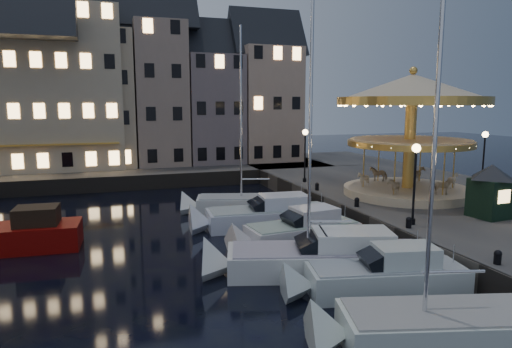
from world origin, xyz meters
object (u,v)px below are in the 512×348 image
object	(u,v)px
motorboat_a	(425,330)
motorboat_f	(244,205)
bollard_b	(409,222)
motorboat_b	(376,278)
streetlamp_c	(305,148)
carousel	(411,112)
motorboat_e	(263,217)
streetlamp_d	(484,151)
motorboat_d	(296,233)
bollard_c	(357,202)
red_fishing_boat	(10,237)
bollard_a	(498,257)
streetlamp_b	(415,172)
ticket_kiosk	(492,182)
bollard_d	(317,186)
motorboat_c	(319,259)

from	to	relation	value
motorboat_a	motorboat_f	xyz separation A→B (m)	(-0.29, 18.58, -0.01)
bollard_b	motorboat_b	bearing A→B (deg)	-138.30
streetlamp_c	carousel	bearing A→B (deg)	-57.01
streetlamp_c	motorboat_e	world-z (taller)	streetlamp_c
streetlamp_d	motorboat_d	world-z (taller)	streetlamp_d
bollard_c	streetlamp_d	bearing A→B (deg)	11.86
motorboat_e	motorboat_f	size ratio (longest dim) A/B	0.75
streetlamp_d	carousel	bearing A→B (deg)	-176.19
motorboat_f	red_fishing_boat	xyz separation A→B (m)	(-13.75, -4.16, 0.16)
bollard_a	streetlamp_b	bearing A→B (deg)	84.29
streetlamp_c	streetlamp_d	world-z (taller)	same
streetlamp_c	motorboat_f	distance (m)	7.62
streetlamp_c	bollard_b	size ratio (longest dim) A/B	7.32
motorboat_e	red_fishing_boat	size ratio (longest dim) A/B	1.19
bollard_b	streetlamp_c	bearing A→B (deg)	87.55
bollard_a	motorboat_f	bearing A→B (deg)	108.26
bollard_b	motorboat_b	xyz separation A→B (m)	(-4.35, -3.87, -0.96)
streetlamp_d	bollard_c	bearing A→B (deg)	-168.14
bollard_a	ticket_kiosk	bearing A→B (deg)	47.04
motorboat_d	motorboat_e	bearing A→B (deg)	97.06
motorboat_d	bollard_a	bearing A→B (deg)	-60.04
bollard_d	motorboat_d	distance (m)	9.03
bollard_a	motorboat_a	size ratio (longest dim) A/B	0.05
motorboat_a	motorboat_b	size ratio (longest dim) A/B	1.69
motorboat_c	motorboat_f	world-z (taller)	motorboat_c
motorboat_c	streetlamp_c	bearing A→B (deg)	68.08
bollard_a	red_fishing_boat	xyz separation A→B (m)	(-19.14, 12.16, -0.91)
streetlamp_b	streetlamp_c	size ratio (longest dim) A/B	1.00
bollard_b	red_fishing_boat	distance (m)	20.29
streetlamp_c	bollard_c	xyz separation A→B (m)	(-0.60, -9.00, -2.41)
motorboat_b	motorboat_d	distance (m)	6.85
bollard_c	streetlamp_c	bearing A→B (deg)	86.19
bollard_b	motorboat_e	size ratio (longest dim) A/B	0.07
motorboat_c	motorboat_d	bearing A→B (deg)	81.38
bollard_b	bollard_d	world-z (taller)	same
streetlamp_c	bollard_a	size ratio (longest dim) A/B	7.32
streetlamp_c	ticket_kiosk	distance (m)	14.44
bollard_a	motorboat_c	xyz separation A→B (m)	(-5.50, 4.34, -0.92)
red_fishing_boat	motorboat_d	bearing A→B (deg)	-14.55
streetlamp_c	motorboat_a	world-z (taller)	motorboat_a
motorboat_a	motorboat_c	distance (m)	6.61
bollard_b	motorboat_d	size ratio (longest dim) A/B	0.08
motorboat_c	ticket_kiosk	distance (m)	11.46
bollard_c	motorboat_b	size ratio (longest dim) A/B	0.08
streetlamp_c	bollard_d	distance (m)	4.29
bollard_b	bollard_c	world-z (taller)	same
motorboat_d	carousel	xyz separation A→B (m)	(9.99, 4.09, 6.30)
motorboat_b	ticket_kiosk	size ratio (longest dim) A/B	2.20
motorboat_a	ticket_kiosk	size ratio (longest dim) A/B	3.71
bollard_d	motorboat_b	xyz separation A→B (m)	(-4.35, -14.37, -0.96)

